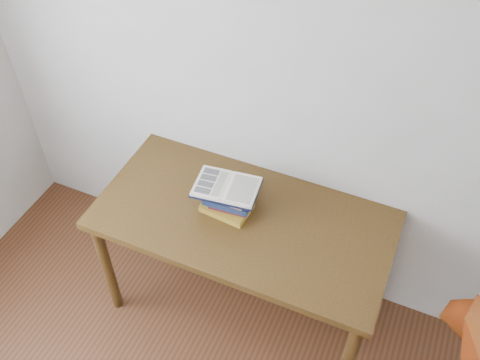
% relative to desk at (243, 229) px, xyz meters
% --- Properties ---
extents(desk, '(1.50, 0.75, 0.80)m').
position_rel_desk_xyz_m(desk, '(0.00, 0.00, 0.00)').
color(desk, '#4E3313').
rests_on(desk, ground).
extents(book_stack, '(0.26, 0.22, 0.12)m').
position_rel_desk_xyz_m(book_stack, '(-0.09, 0.03, 0.16)').
color(book_stack, olive).
rests_on(book_stack, desk).
extents(open_book, '(0.34, 0.26, 0.03)m').
position_rel_desk_xyz_m(open_book, '(-0.11, 0.04, 0.23)').
color(open_book, black).
rests_on(open_book, book_stack).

